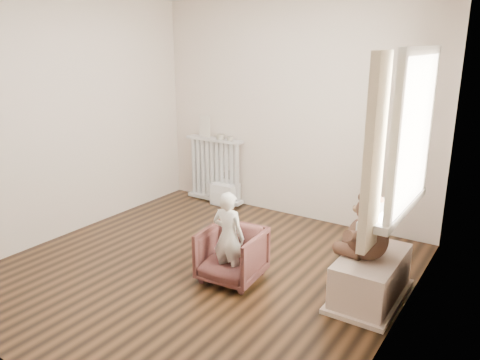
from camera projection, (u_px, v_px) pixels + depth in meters
The scene contains 19 objects.
floor at pixel (201, 269), 4.48m from camera, with size 3.60×3.60×0.01m, color black.
back_wall at pixel (292, 111), 5.55m from camera, with size 3.60×0.02×2.60m, color white.
front_wall at pixel (2, 186), 2.66m from camera, with size 3.60×0.02×2.60m, color white.
left_wall at pixel (66, 118), 5.05m from camera, with size 0.02×3.60×2.60m, color white.
right_wall at pixel (407, 163), 3.16m from camera, with size 0.02×3.60×2.60m, color white.
window at pixel (415, 134), 3.38m from camera, with size 0.03×0.90×1.10m, color white.
window_sill at pixel (395, 207), 3.59m from camera, with size 0.22×1.10×0.06m, color silver.
curtain_left at pixel (374, 155), 3.00m from camera, with size 0.06×0.26×1.30m, color beige.
curtain_right at pixel (417, 128), 3.91m from camera, with size 0.06×0.26×1.30m, color beige.
radiator at pixel (215, 173), 6.27m from camera, with size 0.83×0.16×0.87m, color silver.
paper_doll at pixel (205, 126), 6.17m from camera, with size 0.18×0.02×0.29m, color beige.
tin_a at pixel (220, 137), 6.07m from camera, with size 0.11×0.11×0.06m, color #A59E8C.
tin_b at pixel (230, 139), 5.99m from camera, with size 0.08×0.08×0.04m, color #A59E8C.
toy_vanity at pixel (225, 184), 6.18m from camera, with size 0.34×0.24×0.53m, color silver.
armchair at pixel (232, 255), 4.21m from camera, with size 0.52×0.53×0.49m, color #532A26.
child at pixel (228, 237), 4.12m from camera, with size 0.30×0.20×0.84m, color white.
toy_bench at pixel (371, 277), 3.91m from camera, with size 0.44×0.84×0.39m, color beige.
teddy_bear at pixel (369, 226), 3.74m from camera, with size 0.44×0.34×0.54m, color #372217, non-canonical shape.
plush_cat at pixel (405, 181), 3.81m from camera, with size 0.15×0.24×0.21m, color slate, non-canonical shape.
Camera 1 is at (2.53, -3.18, 2.09)m, focal length 35.00 mm.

